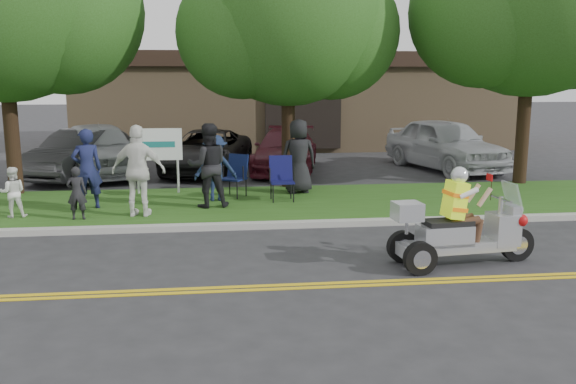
{
  "coord_description": "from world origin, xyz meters",
  "views": [
    {
      "loc": [
        -1.4,
        -8.94,
        3.05
      ],
      "look_at": [
        -0.12,
        2.0,
        0.94
      ],
      "focal_mm": 38.0,
      "sensor_mm": 36.0,
      "label": 1
    }
  ],
  "objects": [
    {
      "name": "tree_mid",
      "position": [
        0.55,
        7.23,
        4.43
      ],
      "size": [
        5.88,
        4.8,
        7.05
      ],
      "color": "#332114",
      "rests_on": "ground"
    },
    {
      "name": "tree_left",
      "position": [
        -6.44,
        7.03,
        4.85
      ],
      "size": [
        6.62,
        5.4,
        7.78
      ],
      "color": "#332114",
      "rests_on": "ground"
    },
    {
      "name": "parked_car_mid",
      "position": [
        -1.72,
        10.54,
        0.67
      ],
      "size": [
        3.25,
        5.22,
        1.35
      ],
      "primitive_type": "imported",
      "rotation": [
        0.0,
        0.0,
        -0.22
      ],
      "color": "black",
      "rests_on": "ground"
    },
    {
      "name": "centerline_near",
      "position": [
        0.0,
        -0.58,
        0.01
      ],
      "size": [
        60.0,
        0.1,
        0.01
      ],
      "primitive_type": "cube",
      "color": "gold",
      "rests_on": "ground"
    },
    {
      "name": "trike_scooter",
      "position": [
        2.46,
        0.24,
        0.57
      ],
      "size": [
        2.49,
        0.87,
        1.63
      ],
      "rotation": [
        0.0,
        0.0,
        0.1
      ],
      "color": "black",
      "rests_on": "ground"
    },
    {
      "name": "grass_verge",
      "position": [
        0.0,
        5.2,
        0.06
      ],
      "size": [
        60.0,
        4.0,
        0.1
      ],
      "primitive_type": "cube",
      "color": "#264E15",
      "rests_on": "ground"
    },
    {
      "name": "spectator_adult_left",
      "position": [
        -4.29,
        4.92,
        1.0
      ],
      "size": [
        0.76,
        0.62,
        1.8
      ],
      "primitive_type": "imported",
      "rotation": [
        0.0,
        0.0,
        3.48
      ],
      "color": "#191E47",
      "rests_on": "grass_verge"
    },
    {
      "name": "spectator_adult_mid",
      "position": [
        -1.61,
        4.77,
        1.06
      ],
      "size": [
        1.01,
        0.83,
        1.9
      ],
      "primitive_type": "imported",
      "rotation": [
        0.0,
        0.0,
        3.27
      ],
      "color": "black",
      "rests_on": "grass_verge"
    },
    {
      "name": "parked_car_right",
      "position": [
        0.8,
        10.48,
        0.67
      ],
      "size": [
        2.79,
        4.92,
        1.34
      ],
      "primitive_type": "imported",
      "rotation": [
        0.0,
        0.0,
        -0.2
      ],
      "color": "#50121E",
      "rests_on": "ground"
    },
    {
      "name": "centerline_far",
      "position": [
        0.0,
        -0.42,
        0.01
      ],
      "size": [
        60.0,
        0.1,
        0.01
      ],
      "primitive_type": "cube",
      "color": "gold",
      "rests_on": "ground"
    },
    {
      "name": "lawn_chair_a",
      "position": [
        -0.96,
        5.98,
        0.69
      ],
      "size": [
        0.76,
        0.77,
        1.04
      ],
      "rotation": [
        0.0,
        0.0,
        -0.57
      ],
      "color": "black",
      "rests_on": "grass_verge"
    },
    {
      "name": "spectator_adult_right",
      "position": [
        -3.05,
        4.02,
        1.08
      ],
      "size": [
        1.2,
        0.65,
        1.94
      ],
      "primitive_type": "imported",
      "rotation": [
        0.0,
        0.0,
        2.98
      ],
      "color": "white",
      "rests_on": "grass_verge"
    },
    {
      "name": "ground",
      "position": [
        0.0,
        0.0,
        0.0
      ],
      "size": [
        120.0,
        120.0,
        0.0
      ],
      "primitive_type": "plane",
      "color": "#28282B",
      "rests_on": "ground"
    },
    {
      "name": "tree_right",
      "position": [
        7.06,
        7.03,
        5.03
      ],
      "size": [
        6.86,
        5.6,
        8.07
      ],
      "color": "#332114",
      "rests_on": "ground"
    },
    {
      "name": "child_right",
      "position": [
        -5.69,
        4.21,
        0.64
      ],
      "size": [
        0.59,
        0.5,
        1.07
      ],
      "primitive_type": "imported",
      "rotation": [
        0.0,
        0.0,
        3.35
      ],
      "color": "white",
      "rests_on": "grass_verge"
    },
    {
      "name": "spectator_chair_a",
      "position": [
        -1.45,
        5.49,
        0.89
      ],
      "size": [
        1.04,
        0.63,
        1.57
      ],
      "primitive_type": "imported",
      "rotation": [
        0.0,
        0.0,
        3.19
      ],
      "color": "#172441",
      "rests_on": "grass_verge"
    },
    {
      "name": "parked_car_far_left",
      "position": [
        -5.0,
        10.25,
        0.83
      ],
      "size": [
        3.52,
        5.26,
        1.66
      ],
      "primitive_type": "imported",
      "rotation": [
        0.0,
        0.0,
        0.35
      ],
      "color": "#A8ACB0",
      "rests_on": "ground"
    },
    {
      "name": "child_left",
      "position": [
        -4.3,
        3.84,
        0.66
      ],
      "size": [
        0.42,
        0.28,
        1.11
      ],
      "primitive_type": "imported",
      "rotation": [
        0.0,
        0.0,
        3.18
      ],
      "color": "black",
      "rests_on": "grass_verge"
    },
    {
      "name": "curb",
      "position": [
        0.0,
        3.05,
        0.06
      ],
      "size": [
        60.0,
        0.25,
        0.12
      ],
      "primitive_type": "cube",
      "color": "#A8A89E",
      "rests_on": "ground"
    },
    {
      "name": "parked_car_far_right",
      "position": [
        6.02,
        10.19,
        0.85
      ],
      "size": [
        3.15,
        5.32,
        1.7
      ],
      "primitive_type": "imported",
      "rotation": [
        0.0,
        0.0,
        0.24
      ],
      "color": "#AEB1B6",
      "rests_on": "ground"
    },
    {
      "name": "parked_car_left",
      "position": [
        -5.5,
        9.94,
        0.72
      ],
      "size": [
        2.98,
        4.63,
        1.44
      ],
      "primitive_type": "imported",
      "rotation": [
        0.0,
        0.0,
        -0.36
      ],
      "color": "#302F32",
      "rests_on": "ground"
    },
    {
      "name": "commercial_building",
      "position": [
        2.0,
        18.98,
        2.01
      ],
      "size": [
        18.0,
        8.2,
        4.0
      ],
      "color": "#9E7F5B",
      "rests_on": "ground"
    },
    {
      "name": "spectator_chair_b",
      "position": [
        0.65,
        6.22,
        1.04
      ],
      "size": [
        0.99,
        0.72,
        1.88
      ],
      "primitive_type": "imported",
      "rotation": [
        0.0,
        0.0,
        3.28
      ],
      "color": "black",
      "rests_on": "grass_verge"
    },
    {
      "name": "business_sign",
      "position": [
        -2.9,
        6.6,
        1.26
      ],
      "size": [
        1.25,
        0.06,
        1.75
      ],
      "color": "silver",
      "rests_on": "ground"
    },
    {
      "name": "lawn_chair_b",
      "position": [
        0.12,
        5.37,
        0.7
      ],
      "size": [
        0.57,
        0.59,
        1.06
      ],
      "rotation": [
        0.0,
        0.0,
        0.02
      ],
      "color": "black",
      "rests_on": "grass_verge"
    }
  ]
}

